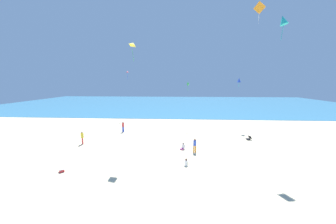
{
  "coord_description": "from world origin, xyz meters",
  "views": [
    {
      "loc": [
        1.23,
        -14.6,
        7.6
      ],
      "look_at": [
        0.0,
        5.17,
        4.48
      ],
      "focal_mm": 20.35,
      "sensor_mm": 36.0,
      "label": 1
    }
  ],
  "objects": [
    {
      "name": "person_3",
      "position": [
        -10.73,
        7.36,
        0.94
      ],
      "size": [
        0.46,
        0.46,
        1.63
      ],
      "rotation": [
        0.0,
        0.0,
        0.66
      ],
      "color": "red",
      "rests_on": "ground_plane"
    },
    {
      "name": "kite_orange",
      "position": [
        8.84,
        5.64,
        14.69
      ],
      "size": [
        0.92,
        0.74,
        1.95
      ],
      "rotation": [
        0.0,
        0.0,
        5.95
      ],
      "color": "orange"
    },
    {
      "name": "person_1",
      "position": [
        1.66,
        6.33,
        0.29
      ],
      "size": [
        0.63,
        0.71,
        0.8
      ],
      "rotation": [
        0.0,
        0.0,
        4.14
      ],
      "color": "white",
      "rests_on": "ground_plane"
    },
    {
      "name": "ground_plane",
      "position": [
        0.0,
        10.0,
        0.0
      ],
      "size": [
        120.0,
        120.0,
        0.0
      ],
      "primitive_type": "plane",
      "color": "beige"
    },
    {
      "name": "ocean_water",
      "position": [
        0.0,
        53.96,
        0.03
      ],
      "size": [
        120.0,
        60.0,
        0.05
      ],
      "primitive_type": "cube",
      "color": "teal",
      "rests_on": "ground_plane"
    },
    {
      "name": "beach_chair_near_camera",
      "position": [
        10.48,
        10.48,
        0.23
      ],
      "size": [
        0.81,
        0.75,
        0.53
      ],
      "rotation": [
        0.0,
        0.0,
        3.55
      ],
      "color": "black",
      "rests_on": "ground_plane"
    },
    {
      "name": "kite_yellow",
      "position": [
        -3.58,
        5.37,
        11.41
      ],
      "size": [
        1.0,
        1.05,
        1.95
      ],
      "rotation": [
        0.0,
        0.0,
        5.34
      ],
      "color": "yellow"
    },
    {
      "name": "kite_blue",
      "position": [
        10.59,
        16.62,
        7.9
      ],
      "size": [
        0.71,
        0.76,
        1.5
      ],
      "rotation": [
        0.0,
        0.0,
        6.0
      ],
      "color": "blue"
    },
    {
      "name": "person_4",
      "position": [
        1.87,
        2.02,
        0.25
      ],
      "size": [
        0.41,
        0.6,
        0.69
      ],
      "rotation": [
        0.0,
        0.0,
        1.32
      ],
      "color": "white",
      "rests_on": "ground_plane"
    },
    {
      "name": "kite_red",
      "position": [
        -9.69,
        24.92,
        9.68
      ],
      "size": [
        0.54,
        0.61,
        1.64
      ],
      "rotation": [
        0.0,
        0.0,
        1.27
      ],
      "color": "red"
    },
    {
      "name": "person_0",
      "position": [
        2.9,
        5.31,
        0.92
      ],
      "size": [
        0.32,
        0.32,
        1.59
      ],
      "rotation": [
        0.0,
        0.0,
        4.71
      ],
      "color": "orange",
      "rests_on": "ground_plane"
    },
    {
      "name": "person_2",
      "position": [
        -7.42,
        13.37,
        0.94
      ],
      "size": [
        0.45,
        0.45,
        1.63
      ],
      "rotation": [
        0.0,
        0.0,
        2.54
      ],
      "color": "blue",
      "rests_on": "ground_plane"
    },
    {
      "name": "kite_teal",
      "position": [
        8.72,
        0.66,
        12.08
      ],
      "size": [
        0.89,
        0.84,
        1.81
      ],
      "rotation": [
        0.0,
        0.0,
        4.19
      ],
      "color": "#1EADAD"
    },
    {
      "name": "cooler_box",
      "position": [
        -8.81,
        0.1,
        0.13
      ],
      "size": [
        0.54,
        0.55,
        0.26
      ],
      "rotation": [
        0.0,
        0.0,
        5.43
      ],
      "color": "red",
      "rests_on": "ground_plane"
    },
    {
      "name": "kite_green",
      "position": [
        2.54,
        17.25,
        7.22
      ],
      "size": [
        0.38,
        0.56,
        1.48
      ],
      "rotation": [
        0.0,
        0.0,
        2.2
      ],
      "color": "green"
    }
  ]
}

